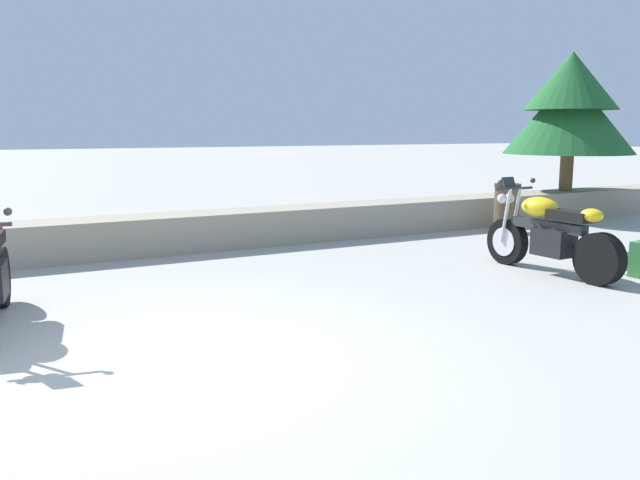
# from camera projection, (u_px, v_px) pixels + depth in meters

# --- Properties ---
(ground_plane) EXTENTS (120.00, 120.00, 0.00)m
(ground_plane) POSITION_uv_depth(u_px,v_px,m) (176.00, 362.00, 5.24)
(ground_plane) COLOR #A3A099
(stone_wall) EXTENTS (36.00, 0.80, 0.55)m
(stone_wall) POSITION_uv_depth(u_px,v_px,m) (80.00, 240.00, 9.37)
(stone_wall) COLOR gray
(stone_wall) RESTS_ON ground
(motorcycle_yellow_centre) EXTENTS (0.67, 2.07, 1.18)m
(motorcycle_yellow_centre) POSITION_uv_depth(u_px,v_px,m) (549.00, 236.00, 8.40)
(motorcycle_yellow_centre) COLOR black
(motorcycle_yellow_centre) RESTS_ON ground
(pine_tree_mid_left) EXTENTS (2.59, 2.59, 2.80)m
(pine_tree_mid_left) POSITION_uv_depth(u_px,v_px,m) (570.00, 105.00, 13.47)
(pine_tree_mid_left) COLOR brown
(pine_tree_mid_left) RESTS_ON stone_wall
(trash_bin) EXTENTS (0.46, 0.46, 0.86)m
(trash_bin) POSITION_uv_depth(u_px,v_px,m) (507.00, 208.00, 11.80)
(trash_bin) COLOR brown
(trash_bin) RESTS_ON ground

